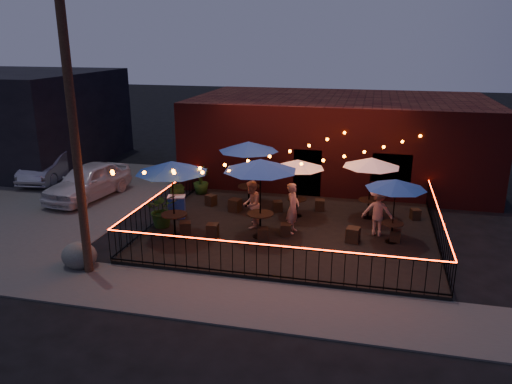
% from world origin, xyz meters
% --- Properties ---
extents(ground, '(110.00, 110.00, 0.00)m').
position_xyz_m(ground, '(0.00, 0.00, 0.00)').
color(ground, black).
rests_on(ground, ground).
extents(patio, '(10.00, 8.00, 0.15)m').
position_xyz_m(patio, '(0.00, 2.00, 0.07)').
color(patio, black).
rests_on(patio, ground).
extents(sidewalk, '(18.00, 2.50, 0.05)m').
position_xyz_m(sidewalk, '(0.00, -3.25, 0.03)').
color(sidewalk, '#464441').
rests_on(sidewalk, ground).
extents(parking_lot, '(11.00, 12.00, 0.02)m').
position_xyz_m(parking_lot, '(-12.00, 4.00, 0.01)').
color(parking_lot, '#464441').
rests_on(parking_lot, ground).
extents(brick_building, '(14.00, 8.00, 4.00)m').
position_xyz_m(brick_building, '(1.00, 9.99, 2.00)').
color(brick_building, '#370F0F').
rests_on(brick_building, ground).
extents(utility_pole, '(0.26, 0.26, 8.00)m').
position_xyz_m(utility_pole, '(-5.40, -2.60, 4.00)').
color(utility_pole, '#342115').
rests_on(utility_pole, ground).
extents(fence_front, '(10.00, 0.04, 1.04)m').
position_xyz_m(fence_front, '(0.00, -2.00, 0.66)').
color(fence_front, black).
rests_on(fence_front, patio).
extents(fence_left, '(0.04, 8.00, 1.04)m').
position_xyz_m(fence_left, '(-5.00, 2.00, 0.66)').
color(fence_left, black).
rests_on(fence_left, patio).
extents(fence_right, '(0.04, 8.00, 1.04)m').
position_xyz_m(fence_right, '(5.00, 2.00, 0.66)').
color(fence_right, black).
rests_on(fence_right, patio).
extents(festoon_lights, '(10.02, 8.72, 1.32)m').
position_xyz_m(festoon_lights, '(-1.01, 1.70, 2.52)').
color(festoon_lights, '#E85101').
rests_on(festoon_lights, ground).
extents(cafe_table_0, '(2.79, 2.79, 2.70)m').
position_xyz_m(cafe_table_0, '(-3.80, 0.29, 2.62)').
color(cafe_table_0, black).
rests_on(cafe_table_0, patio).
extents(cafe_table_1, '(2.63, 2.63, 2.67)m').
position_xyz_m(cafe_table_1, '(-2.14, 4.19, 2.59)').
color(cafe_table_1, black).
rests_on(cafe_table_1, patio).
extents(cafe_table_2, '(3.12, 3.12, 2.78)m').
position_xyz_m(cafe_table_2, '(-0.92, 0.96, 2.68)').
color(cafe_table_2, black).
rests_on(cafe_table_2, patio).
extents(cafe_table_3, '(2.32, 2.32, 2.24)m').
position_xyz_m(cafe_table_3, '(-0.02, 3.34, 2.20)').
color(cafe_table_3, black).
rests_on(cafe_table_3, patio).
extents(cafe_table_4, '(2.32, 2.32, 2.21)m').
position_xyz_m(cafe_table_4, '(3.49, 1.54, 2.17)').
color(cafe_table_4, black).
rests_on(cafe_table_4, patio).
extents(cafe_table_5, '(2.72, 2.72, 2.37)m').
position_xyz_m(cafe_table_5, '(2.67, 3.76, 2.32)').
color(cafe_table_5, black).
rests_on(cafe_table_5, patio).
extents(bistro_chair_0, '(0.50, 0.50, 0.46)m').
position_xyz_m(bistro_chair_0, '(-3.52, 0.57, 0.38)').
color(bistro_chair_0, black).
rests_on(bistro_chair_0, patio).
extents(bistro_chair_1, '(0.42, 0.42, 0.46)m').
position_xyz_m(bistro_chair_1, '(-2.54, 0.61, 0.38)').
color(bistro_chair_1, black).
rests_on(bistro_chair_1, patio).
extents(bistro_chair_2, '(0.49, 0.49, 0.44)m').
position_xyz_m(bistro_chair_2, '(-3.66, 3.82, 0.37)').
color(bistro_chair_2, black).
rests_on(bistro_chair_2, patio).
extents(bistro_chair_3, '(0.52, 0.52, 0.50)m').
position_xyz_m(bistro_chair_3, '(-2.49, 3.32, 0.40)').
color(bistro_chair_3, black).
rests_on(bistro_chair_3, patio).
extents(bistro_chair_4, '(0.45, 0.45, 0.44)m').
position_xyz_m(bistro_chair_4, '(-0.77, 0.70, 0.37)').
color(bistro_chair_4, black).
rests_on(bistro_chair_4, patio).
extents(bistro_chair_5, '(0.41, 0.41, 0.42)m').
position_xyz_m(bistro_chair_5, '(-0.09, 1.29, 0.36)').
color(bistro_chair_5, black).
rests_on(bistro_chair_5, patio).
extents(bistro_chair_6, '(0.45, 0.45, 0.42)m').
position_xyz_m(bistro_chair_6, '(-0.84, 3.73, 0.36)').
color(bistro_chair_6, black).
rests_on(bistro_chair_6, patio).
extents(bistro_chair_7, '(0.41, 0.41, 0.44)m').
position_xyz_m(bistro_chair_7, '(0.78, 4.22, 0.37)').
color(bistro_chair_7, black).
rests_on(bistro_chair_7, patio).
extents(bistro_chair_8, '(0.50, 0.50, 0.51)m').
position_xyz_m(bistro_chair_8, '(2.23, 1.25, 0.40)').
color(bistro_chair_8, black).
rests_on(bistro_chair_8, patio).
extents(bistro_chair_9, '(0.37, 0.37, 0.41)m').
position_xyz_m(bistro_chair_9, '(3.62, 1.64, 0.36)').
color(bistro_chair_9, black).
rests_on(bistro_chair_9, patio).
extents(bistro_chair_10, '(0.34, 0.34, 0.40)m').
position_xyz_m(bistro_chair_10, '(3.02, 3.88, 0.35)').
color(bistro_chair_10, black).
rests_on(bistro_chair_10, patio).
extents(bistro_chair_11, '(0.42, 0.42, 0.40)m').
position_xyz_m(bistro_chair_11, '(4.42, 4.04, 0.35)').
color(bistro_chair_11, black).
rests_on(bistro_chair_11, patio).
extents(patron_a, '(0.54, 0.72, 1.81)m').
position_xyz_m(patron_a, '(0.09, 1.65, 1.05)').
color(patron_a, tan).
rests_on(patron_a, patio).
extents(patron_b, '(0.67, 0.86, 1.75)m').
position_xyz_m(patron_b, '(-1.45, 1.79, 1.02)').
color(patron_b, tan).
rests_on(patron_b, patio).
extents(patron_c, '(1.22, 0.83, 1.74)m').
position_xyz_m(patron_c, '(3.01, 2.07, 1.02)').
color(patron_c, '#D9A793').
rests_on(patron_c, patio).
extents(potted_shrub_a, '(1.47, 1.39, 1.29)m').
position_xyz_m(potted_shrub_a, '(-4.60, 1.13, 0.79)').
color(potted_shrub_a, '#1A3B0E').
rests_on(potted_shrub_a, patio).
extents(potted_shrub_b, '(0.78, 0.65, 1.33)m').
position_xyz_m(potted_shrub_b, '(-4.60, 2.43, 0.81)').
color(potted_shrub_b, '#1A400C').
rests_on(potted_shrub_b, patio).
extents(potted_shrub_c, '(0.82, 0.82, 1.20)m').
position_xyz_m(potted_shrub_c, '(-4.60, 5.27, 0.75)').
color(potted_shrub_c, '#193912').
rests_on(potted_shrub_c, patio).
extents(cooler, '(0.75, 0.62, 0.86)m').
position_xyz_m(cooler, '(-4.47, 2.14, 0.59)').
color(cooler, '#1F42B1').
rests_on(cooler, patio).
extents(boulder, '(1.20, 1.11, 0.77)m').
position_xyz_m(boulder, '(-5.85, -2.35, 0.39)').
color(boulder, '#4D4E48').
rests_on(boulder, ground).
extents(car_white, '(2.40, 4.68, 1.52)m').
position_xyz_m(car_white, '(-9.33, 3.96, 0.76)').
color(car_white, silver).
rests_on(car_white, ground).
extents(car_silver, '(2.07, 4.44, 1.41)m').
position_xyz_m(car_silver, '(-12.69, 6.15, 0.70)').
color(car_silver, '#95949C').
rests_on(car_silver, ground).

